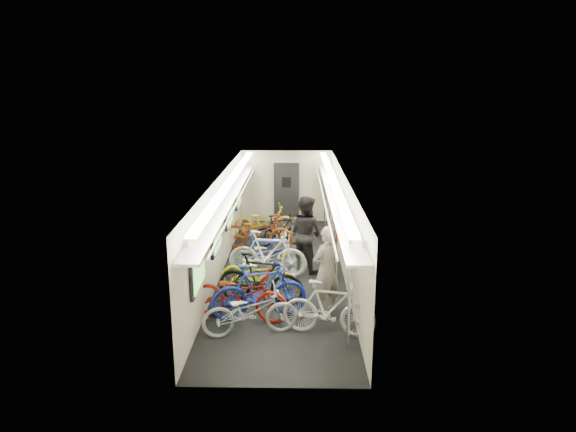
{
  "coord_description": "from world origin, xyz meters",
  "views": [
    {
      "loc": [
        0.36,
        -11.96,
        4.51
      ],
      "look_at": [
        0.12,
        1.15,
        1.15
      ],
      "focal_mm": 32.0,
      "sensor_mm": 36.0,
      "label": 1
    }
  ],
  "objects_px": {
    "bicycle_0": "(250,311)",
    "passenger_near": "(326,270)",
    "passenger_mid": "(305,233)",
    "bicycle_1": "(259,291)",
    "backpack": "(331,237)"
  },
  "relations": [
    {
      "from": "bicycle_0",
      "to": "backpack",
      "type": "distance_m",
      "value": 2.77
    },
    {
      "from": "bicycle_0",
      "to": "passenger_near",
      "type": "distance_m",
      "value": 1.82
    },
    {
      "from": "passenger_near",
      "to": "passenger_mid",
      "type": "height_order",
      "value": "passenger_mid"
    },
    {
      "from": "bicycle_0",
      "to": "passenger_mid",
      "type": "xyz_separation_m",
      "value": [
        1.06,
        3.46,
        0.49
      ]
    },
    {
      "from": "passenger_mid",
      "to": "bicycle_1",
      "type": "bearing_deg",
      "value": 108.62
    },
    {
      "from": "bicycle_0",
      "to": "passenger_near",
      "type": "xyz_separation_m",
      "value": [
        1.45,
        1.01,
        0.44
      ]
    },
    {
      "from": "passenger_mid",
      "to": "passenger_near",
      "type": "bearing_deg",
      "value": 136.23
    },
    {
      "from": "backpack",
      "to": "bicycle_0",
      "type": "bearing_deg",
      "value": -142.86
    },
    {
      "from": "bicycle_1",
      "to": "passenger_mid",
      "type": "distance_m",
      "value": 2.96
    },
    {
      "from": "bicycle_1",
      "to": "passenger_near",
      "type": "bearing_deg",
      "value": -90.69
    },
    {
      "from": "bicycle_1",
      "to": "passenger_mid",
      "type": "height_order",
      "value": "passenger_mid"
    },
    {
      "from": "bicycle_0",
      "to": "bicycle_1",
      "type": "bearing_deg",
      "value": -22.87
    },
    {
      "from": "bicycle_1",
      "to": "backpack",
      "type": "relative_size",
      "value": 5.08
    },
    {
      "from": "passenger_near",
      "to": "backpack",
      "type": "height_order",
      "value": "passenger_near"
    },
    {
      "from": "bicycle_1",
      "to": "passenger_mid",
      "type": "xyz_separation_m",
      "value": [
        0.94,
        2.78,
        0.37
      ]
    }
  ]
}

